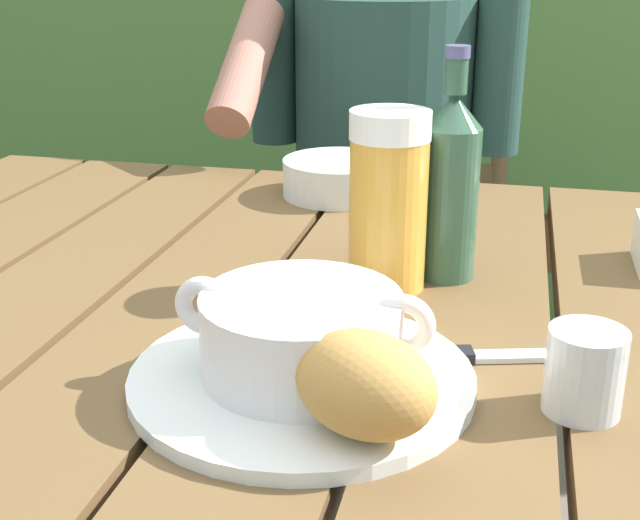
# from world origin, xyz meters

# --- Properties ---
(dining_table) EXTENTS (1.30, 0.87, 0.75)m
(dining_table) POSITION_xyz_m (0.00, 0.00, 0.65)
(dining_table) COLOR brown
(dining_table) RESTS_ON ground_plane
(chair_near_diner) EXTENTS (0.45, 0.46, 0.93)m
(chair_near_diner) POSITION_xyz_m (-0.07, 0.87, 0.46)
(chair_near_diner) COLOR brown
(chair_near_diner) RESTS_ON ground_plane
(person_eating) EXTENTS (0.48, 0.47, 1.21)m
(person_eating) POSITION_xyz_m (-0.07, 0.67, 0.71)
(person_eating) COLOR #234139
(person_eating) RESTS_ON ground_plane
(serving_plate) EXTENTS (0.28, 0.28, 0.01)m
(serving_plate) POSITION_xyz_m (0.02, -0.22, 0.76)
(serving_plate) COLOR white
(serving_plate) RESTS_ON dining_table
(soup_bowl) EXTENTS (0.21, 0.16, 0.07)m
(soup_bowl) POSITION_xyz_m (0.02, -0.22, 0.80)
(soup_bowl) COLOR white
(soup_bowl) RESTS_ON serving_plate
(bread_roll) EXTENTS (0.13, 0.11, 0.07)m
(bread_roll) POSITION_xyz_m (0.08, -0.29, 0.80)
(bread_roll) COLOR #C78F45
(bread_roll) RESTS_ON serving_plate
(beer_glass) EXTENTS (0.08, 0.08, 0.18)m
(beer_glass) POSITION_xyz_m (0.05, 0.01, 0.84)
(beer_glass) COLOR gold
(beer_glass) RESTS_ON dining_table
(beer_bottle) EXTENTS (0.06, 0.06, 0.24)m
(beer_bottle) POSITION_xyz_m (0.11, 0.05, 0.85)
(beer_bottle) COLOR #32563F
(beer_bottle) RESTS_ON dining_table
(water_glass_small) EXTENTS (0.06, 0.06, 0.07)m
(water_glass_small) POSITION_xyz_m (0.23, -0.21, 0.78)
(water_glass_small) COLOR silver
(water_glass_small) RESTS_ON dining_table
(table_knife) EXTENTS (0.15, 0.06, 0.01)m
(table_knife) POSITION_xyz_m (0.15, -0.14, 0.75)
(table_knife) COLOR silver
(table_knife) RESTS_ON dining_table
(diner_bowl) EXTENTS (0.16, 0.16, 0.05)m
(diner_bowl) POSITION_xyz_m (-0.07, 0.32, 0.78)
(diner_bowl) COLOR white
(diner_bowl) RESTS_ON dining_table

